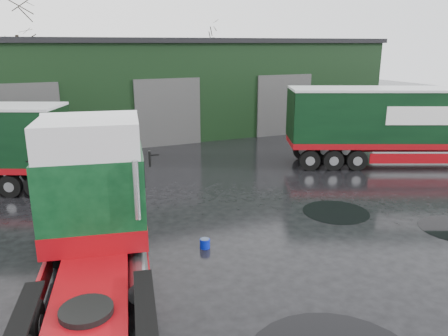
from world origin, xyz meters
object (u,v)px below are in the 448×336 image
at_px(wash_bucket, 205,244).
at_px(tree_back_b, 200,67).
at_px(warehouse, 144,85).
at_px(lorry_right, 405,127).
at_px(hero_tractor, 88,225).
at_px(tree_back_a, 20,59).

bearing_deg(wash_bucket, tree_back_b, 69.78).
xyz_separation_m(warehouse, wash_bucket, (-3.00, -19.87, -3.01)).
relative_size(lorry_right, wash_bucket, 48.53).
bearing_deg(hero_tractor, tree_back_b, 76.72).
height_order(hero_tractor, lorry_right, hero_tractor).
height_order(warehouse, lorry_right, warehouse).
distance_m(tree_back_a, tree_back_b, 16.03).
relative_size(hero_tractor, tree_back_a, 0.72).
distance_m(hero_tractor, tree_back_b, 34.99).
xyz_separation_m(lorry_right, wash_bucket, (-12.61, -4.87, -1.82)).
relative_size(warehouse, tree_back_b, 4.32).
distance_m(warehouse, wash_bucket, 20.32).
distance_m(wash_bucket, tree_back_b, 32.04).
bearing_deg(tree_back_b, lorry_right, -86.31).
distance_m(hero_tractor, tree_back_a, 31.96).
xyz_separation_m(hero_tractor, tree_back_b, (14.47, 31.82, 1.63)).
bearing_deg(wash_bucket, warehouse, 81.41).
distance_m(wash_bucket, tree_back_a, 30.64).
xyz_separation_m(wash_bucket, tree_back_a, (-5.00, 29.87, 4.61)).
height_order(lorry_right, tree_back_b, tree_back_b).
relative_size(lorry_right, tree_back_a, 1.57).
relative_size(hero_tractor, lorry_right, 0.46).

